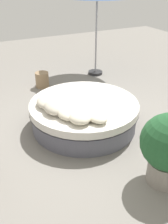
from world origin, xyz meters
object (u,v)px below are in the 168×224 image
object	(u,v)px
round_bed	(84,114)
throw_pillow_2	(66,113)
throw_pillow_3	(80,117)
side_table	(42,80)
throw_pillow_4	(96,115)
throw_pillow_0	(47,102)
throw_pillow_1	(54,108)

from	to	relation	value
round_bed	throw_pillow_2	bearing A→B (deg)	-56.42
throw_pillow_3	throw_pillow_2	bearing A→B (deg)	-151.60
throw_pillow_3	side_table	distance (m)	3.00
throw_pillow_4	throw_pillow_0	bearing A→B (deg)	-144.29
round_bed	throw_pillow_1	size ratio (longest dim) A/B	4.37
side_table	throw_pillow_3	bearing A→B (deg)	-5.26
round_bed	throw_pillow_2	world-z (taller)	throw_pillow_2
round_bed	side_table	size ratio (longest dim) A/B	5.27
throw_pillow_3	side_table	size ratio (longest dim) A/B	1.06
round_bed	throw_pillow_3	size ratio (longest dim) A/B	4.97
side_table	throw_pillow_1	bearing A→B (deg)	-12.75
throw_pillow_0	throw_pillow_2	xyz separation A→B (m)	(0.54, 0.17, -0.00)
throw_pillow_4	side_table	distance (m)	3.03
round_bed	side_table	world-z (taller)	round_bed
throw_pillow_2	side_table	distance (m)	2.75
round_bed	side_table	distance (m)	2.33
throw_pillow_2	throw_pillow_4	size ratio (longest dim) A/B	0.94
throw_pillow_0	throw_pillow_3	world-z (taller)	throw_pillow_3
throw_pillow_0	throw_pillow_4	size ratio (longest dim) A/B	0.96
round_bed	throw_pillow_1	xyz separation A→B (m)	(0.12, -0.68, 0.37)
round_bed	throw_pillow_0	size ratio (longest dim) A/B	4.19
throw_pillow_4	side_table	bearing A→B (deg)	-179.50
throw_pillow_4	side_table	xyz separation A→B (m)	(-3.00, -0.03, -0.41)
round_bed	throw_pillow_0	bearing A→B (deg)	-104.30
throw_pillow_1	side_table	bearing A→B (deg)	167.25
round_bed	throw_pillow_1	distance (m)	0.78
throw_pillow_2	throw_pillow_3	size ratio (longest dim) A/B	1.17
round_bed	throw_pillow_3	world-z (taller)	throw_pillow_3
throw_pillow_3	throw_pillow_1	bearing A→B (deg)	-151.30
throw_pillow_0	throw_pillow_4	xyz separation A→B (m)	(0.85, 0.61, -0.01)
throw_pillow_4	side_table	world-z (taller)	throw_pillow_4
throw_pillow_3	throw_pillow_4	world-z (taller)	throw_pillow_3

